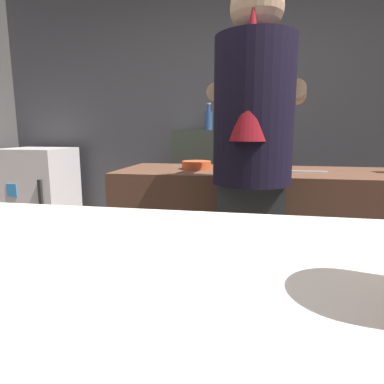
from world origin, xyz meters
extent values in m
cube|color=#46454A|center=(0.00, 2.20, 1.35)|extent=(5.20, 0.10, 2.70)
cube|color=brown|center=(0.35, 0.72, 0.47)|extent=(2.10, 0.60, 0.93)
cube|color=#393F36|center=(-0.20, 1.92, 0.58)|extent=(0.96, 0.36, 1.16)
cube|color=white|center=(-2.05, 1.75, 0.49)|extent=(0.61, 0.55, 0.99)
cube|color=#262626|center=(-1.83, 1.46, 0.54)|extent=(0.03, 0.03, 0.36)
cube|color=#338CD8|center=(-2.14, 1.47, 0.61)|extent=(0.10, 0.01, 0.12)
cube|color=#2C3033|center=(0.06, 0.27, 0.46)|extent=(0.28, 0.20, 0.93)
cylinder|color=black|center=(0.06, 0.27, 1.23)|extent=(0.34, 0.34, 0.61)
sphere|color=#DAAC81|center=(0.06, 0.27, 1.64)|extent=(0.22, 0.22, 0.22)
cone|color=maroon|center=(0.05, 0.18, 1.38)|extent=(0.18, 0.18, 0.53)
cylinder|color=#DAAC81|center=(-0.08, 0.45, 1.32)|extent=(0.12, 0.33, 0.08)
cylinder|color=#DAAC81|center=(0.25, 0.41, 1.32)|extent=(0.12, 0.33, 0.08)
cylinder|color=#D05028|center=(-0.26, 0.72, 0.96)|extent=(0.17, 0.17, 0.05)
cube|color=silver|center=(0.34, 0.67, 0.94)|extent=(0.24, 0.04, 0.01)
cylinder|color=red|center=(-0.18, 1.99, 1.24)|extent=(0.06, 0.06, 0.15)
cylinder|color=red|center=(-0.18, 1.99, 1.34)|extent=(0.03, 0.03, 0.06)
cylinder|color=white|center=(-0.18, 1.99, 1.37)|extent=(0.03, 0.03, 0.01)
cylinder|color=#2E5091|center=(-0.37, 2.00, 1.25)|extent=(0.07, 0.07, 0.17)
cylinder|color=#2E5091|center=(-0.37, 2.00, 1.37)|extent=(0.03, 0.03, 0.07)
cylinder|color=silver|center=(-0.37, 2.00, 1.41)|extent=(0.04, 0.04, 0.01)
camera|label=1|loc=(0.08, -1.20, 1.15)|focal=31.08mm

